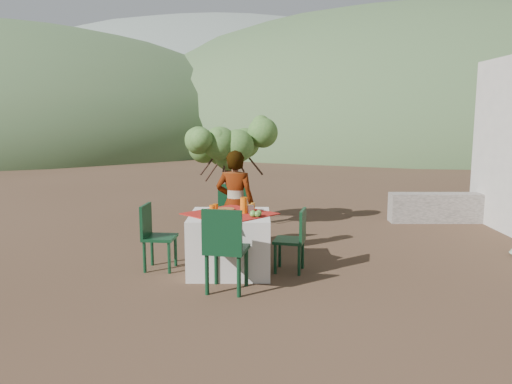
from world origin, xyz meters
TOP-DOWN VIEW (x-y plane):
  - ground at (0.00, 0.00)m, footprint 160.00×160.00m
  - table at (-0.56, 0.39)m, footprint 1.30×1.30m
  - chair_far at (-0.60, 1.52)m, footprint 0.49×0.49m
  - chair_near at (-0.57, -0.42)m, footprint 0.54×0.54m
  - chair_left at (-1.55, 0.46)m, footprint 0.43×0.43m
  - chair_right at (0.27, 0.37)m, footprint 0.46×0.46m
  - person at (-0.52, 1.10)m, footprint 0.62×0.46m
  - shrub_tree at (-0.65, 2.95)m, footprint 1.48×1.45m
  - stone_wall at (3.60, 3.40)m, footprint 2.60×0.35m
  - hill_near_left at (-18.00, 30.00)m, footprint 40.00×40.00m
  - hill_near_right at (12.00, 36.00)m, footprint 48.00×48.00m
  - hill_far_center at (-4.00, 52.00)m, footprint 60.00×60.00m
  - plate_far at (-0.64, 0.64)m, footprint 0.25×0.25m
  - plate_near at (-0.60, 0.14)m, footprint 0.24×0.24m
  - glass_far at (-0.75, 0.48)m, footprint 0.07×0.07m
  - glass_near at (-0.78, 0.33)m, footprint 0.07×0.07m
  - juice_pitcher at (-0.38, 0.40)m, footprint 0.09×0.09m
  - bowl_plate at (-0.55, 0.07)m, footprint 0.23×0.23m
  - white_bowl at (-0.55, 0.07)m, footprint 0.13×0.13m
  - jar_left at (-0.30, 0.54)m, footprint 0.06×0.06m
  - jar_right at (-0.27, 0.66)m, footprint 0.06×0.06m
  - napkin_holder at (-0.30, 0.44)m, footprint 0.09×0.07m
  - fruit_cluster at (-0.23, 0.19)m, footprint 0.15×0.14m

SIDE VIEW (x-z plane):
  - ground at x=0.00m, z-range 0.00..0.00m
  - hill_near_left at x=-18.00m, z-range -8.00..8.00m
  - hill_near_right at x=12.00m, z-range -10.00..10.00m
  - hill_far_center at x=-4.00m, z-range -12.00..12.00m
  - stone_wall at x=3.60m, z-range 0.00..0.55m
  - table at x=-0.56m, z-range 0.00..0.76m
  - chair_right at x=0.27m, z-range 0.05..0.87m
  - chair_left at x=-1.55m, z-range 0.05..0.91m
  - chair_far at x=-0.60m, z-range 0.05..1.02m
  - chair_near at x=-0.57m, z-range 0.05..1.04m
  - person at x=-0.52m, z-range 0.00..1.52m
  - bowl_plate at x=-0.55m, z-range 0.76..0.77m
  - plate_far at x=-0.64m, z-range 0.76..0.78m
  - plate_near at x=-0.60m, z-range 0.76..0.78m
  - white_bowl at x=-0.55m, z-range 0.77..0.82m
  - fruit_cluster at x=-0.23m, z-range 0.76..0.84m
  - jar_right at x=-0.27m, z-range 0.76..0.85m
  - jar_left at x=-0.30m, z-range 0.76..0.85m
  - napkin_holder at x=-0.30m, z-range 0.76..0.86m
  - glass_far at x=-0.75m, z-range 0.76..0.87m
  - glass_near at x=-0.78m, z-range 0.76..0.88m
  - juice_pitcher at x=-0.38m, z-range 0.76..0.97m
  - shrub_tree at x=-0.65m, z-range 0.50..2.24m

